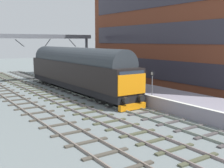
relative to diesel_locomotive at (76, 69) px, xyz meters
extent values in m
plane|color=slate|center=(0.00, -5.50, -2.49)|extent=(140.00, 140.00, 0.00)
cube|color=slate|center=(-0.72, -5.50, -2.41)|extent=(0.07, 60.00, 0.15)
cube|color=slate|center=(0.72, -5.50, -2.41)|extent=(0.07, 60.00, 0.15)
cube|color=#464142|center=(0.00, -16.75, -2.44)|extent=(2.50, 0.26, 0.09)
cube|color=#464142|center=(0.00, -15.25, -2.44)|extent=(2.50, 0.26, 0.09)
cube|color=#464142|center=(0.00, -13.75, -2.44)|extent=(2.50, 0.26, 0.09)
cube|color=#464142|center=(0.00, -12.25, -2.44)|extent=(2.50, 0.26, 0.09)
cube|color=#464142|center=(0.00, -10.75, -2.44)|extent=(2.50, 0.26, 0.09)
cube|color=#464142|center=(0.00, -9.25, -2.44)|extent=(2.50, 0.26, 0.09)
cube|color=#464142|center=(0.00, -7.75, -2.44)|extent=(2.50, 0.26, 0.09)
cube|color=#464142|center=(0.00, -6.25, -2.44)|extent=(2.50, 0.26, 0.09)
cube|color=#464142|center=(0.00, -4.75, -2.44)|extent=(2.50, 0.26, 0.09)
cube|color=#464142|center=(0.00, -3.25, -2.44)|extent=(2.50, 0.26, 0.09)
cube|color=#464142|center=(0.00, -1.75, -2.44)|extent=(2.50, 0.26, 0.09)
cube|color=#464142|center=(0.00, -0.25, -2.44)|extent=(2.50, 0.26, 0.09)
cube|color=#464142|center=(0.00, 1.25, -2.44)|extent=(2.50, 0.26, 0.09)
cube|color=#464142|center=(0.00, 2.75, -2.44)|extent=(2.50, 0.26, 0.09)
cube|color=#464142|center=(0.00, 4.25, -2.44)|extent=(2.50, 0.26, 0.09)
cube|color=#464142|center=(0.00, 5.75, -2.44)|extent=(2.50, 0.26, 0.09)
cube|color=#464142|center=(0.00, 7.25, -2.44)|extent=(2.50, 0.26, 0.09)
cube|color=#464142|center=(0.00, 8.75, -2.44)|extent=(2.50, 0.26, 0.09)
cube|color=#464142|center=(0.00, 10.25, -2.44)|extent=(2.50, 0.26, 0.09)
cube|color=#464142|center=(0.00, 11.75, -2.44)|extent=(2.50, 0.26, 0.09)
cube|color=#464142|center=(0.00, 13.25, -2.44)|extent=(2.50, 0.26, 0.09)
cube|color=#464142|center=(0.00, 14.75, -2.44)|extent=(2.50, 0.26, 0.09)
cube|color=#464142|center=(0.00, 16.25, -2.44)|extent=(2.50, 0.26, 0.09)
cube|color=#464142|center=(0.00, 17.75, -2.44)|extent=(2.50, 0.26, 0.09)
cube|color=#464142|center=(0.00, 19.25, -2.44)|extent=(2.50, 0.26, 0.09)
cube|color=#464142|center=(0.00, 20.75, -2.44)|extent=(2.50, 0.26, 0.09)
cube|color=#464142|center=(0.00, 22.25, -2.44)|extent=(2.50, 0.26, 0.09)
cube|color=#464142|center=(0.00, 23.75, -2.44)|extent=(2.50, 0.26, 0.09)
cube|color=gray|center=(-3.97, -5.50, -2.41)|extent=(0.07, 60.00, 0.15)
cube|color=gray|center=(-2.54, -5.50, -2.41)|extent=(0.07, 60.00, 0.15)
cube|color=#474935|center=(-3.25, -18.67, -2.44)|extent=(2.50, 0.26, 0.09)
cube|color=#474935|center=(-3.25, -17.21, -2.44)|extent=(2.50, 0.26, 0.09)
cube|color=#474935|center=(-3.25, -15.74, -2.44)|extent=(2.50, 0.26, 0.09)
cube|color=#474935|center=(-3.25, -14.28, -2.44)|extent=(2.50, 0.26, 0.09)
cube|color=#474935|center=(-3.25, -12.82, -2.44)|extent=(2.50, 0.26, 0.09)
cube|color=#474935|center=(-3.25, -11.35, -2.44)|extent=(2.50, 0.26, 0.09)
cube|color=#474935|center=(-3.25, -9.89, -2.44)|extent=(2.50, 0.26, 0.09)
cube|color=#474935|center=(-3.25, -8.43, -2.44)|extent=(2.50, 0.26, 0.09)
cube|color=#474935|center=(-3.25, -6.96, -2.44)|extent=(2.50, 0.26, 0.09)
cube|color=#474935|center=(-3.25, -5.50, -2.44)|extent=(2.50, 0.26, 0.09)
cube|color=#474935|center=(-3.25, -4.04, -2.44)|extent=(2.50, 0.26, 0.09)
cube|color=#474935|center=(-3.25, -2.57, -2.44)|extent=(2.50, 0.26, 0.09)
cube|color=#474935|center=(-3.25, -1.11, -2.44)|extent=(2.50, 0.26, 0.09)
cube|color=#474935|center=(-3.25, 0.35, -2.44)|extent=(2.50, 0.26, 0.09)
cube|color=#474935|center=(-3.25, 1.82, -2.44)|extent=(2.50, 0.26, 0.09)
cube|color=#474935|center=(-3.25, 3.28, -2.44)|extent=(2.50, 0.26, 0.09)
cube|color=#474935|center=(-3.25, 4.74, -2.44)|extent=(2.50, 0.26, 0.09)
cube|color=#474935|center=(-3.25, 6.21, -2.44)|extent=(2.50, 0.26, 0.09)
cube|color=#474935|center=(-3.25, 7.67, -2.44)|extent=(2.50, 0.26, 0.09)
cube|color=#474935|center=(-3.25, 9.13, -2.44)|extent=(2.50, 0.26, 0.09)
cube|color=#474935|center=(-3.25, 10.60, -2.44)|extent=(2.50, 0.26, 0.09)
cube|color=#474935|center=(-3.25, 12.06, -2.44)|extent=(2.50, 0.26, 0.09)
cube|color=#474935|center=(-3.25, 13.52, -2.44)|extent=(2.50, 0.26, 0.09)
cube|color=#474935|center=(-3.25, 14.99, -2.44)|extent=(2.50, 0.26, 0.09)
cube|color=#474935|center=(-3.25, 16.45, -2.44)|extent=(2.50, 0.26, 0.09)
cube|color=#474935|center=(-3.25, 17.91, -2.44)|extent=(2.50, 0.26, 0.09)
cube|color=#474935|center=(-3.25, 19.38, -2.44)|extent=(2.50, 0.26, 0.09)
cube|color=gray|center=(-7.13, -5.50, -2.41)|extent=(0.07, 60.00, 0.15)
cube|color=gray|center=(-5.69, -5.50, -2.41)|extent=(0.07, 60.00, 0.15)
cube|color=#474239|center=(-6.41, -15.81, -2.44)|extent=(2.50, 0.26, 0.09)
cube|color=#474239|center=(-6.41, -13.94, -2.44)|extent=(2.50, 0.26, 0.09)
cube|color=#474239|center=(-6.41, -12.06, -2.44)|extent=(2.50, 0.26, 0.09)
cube|color=#474239|center=(-6.41, -10.19, -2.44)|extent=(2.50, 0.26, 0.09)
cube|color=#474239|center=(-6.41, -8.31, -2.44)|extent=(2.50, 0.26, 0.09)
cube|color=#474239|center=(-6.41, -6.44, -2.44)|extent=(2.50, 0.26, 0.09)
cube|color=#474239|center=(-6.41, -4.56, -2.44)|extent=(2.50, 0.26, 0.09)
cube|color=#474239|center=(-6.41, -2.69, -2.44)|extent=(2.50, 0.26, 0.09)
cube|color=#474239|center=(-6.41, -0.81, -2.44)|extent=(2.50, 0.26, 0.09)
cube|color=#474239|center=(-6.41, 1.06, -2.44)|extent=(2.50, 0.26, 0.09)
cube|color=#474239|center=(-6.41, 2.94, -2.44)|extent=(2.50, 0.26, 0.09)
cube|color=#474239|center=(-6.41, 4.81, -2.44)|extent=(2.50, 0.26, 0.09)
cube|color=gray|center=(3.60, -5.50, -1.99)|extent=(4.00, 44.00, 1.00)
cube|color=white|center=(1.75, -5.50, -1.48)|extent=(0.30, 44.00, 0.01)
cube|color=#33303B|center=(8.53, -3.51, -0.31)|extent=(0.06, 26.06, 2.22)
cube|color=#33303B|center=(8.53, -3.51, 3.65)|extent=(0.06, 26.06, 2.22)
cube|color=black|center=(0.00, 0.04, -1.67)|extent=(2.56, 19.02, 0.60)
cube|color=black|center=(0.00, 0.04, -0.32)|extent=(2.70, 19.02, 2.10)
cylinder|color=#2C3137|center=(0.00, 0.04, 0.91)|extent=(2.56, 17.50, 2.57)
cube|color=orange|center=(0.00, -9.52, -0.47)|extent=(2.65, 0.08, 1.58)
cube|color=#232D3D|center=(0.00, -9.50, 0.26)|extent=(2.38, 0.04, 0.64)
cube|color=#232D3D|center=(1.37, 0.04, -0.02)|extent=(0.04, 13.32, 0.44)
cylinder|color=black|center=(-0.75, -9.73, -1.57)|extent=(0.48, 0.35, 0.48)
cylinder|color=black|center=(0.75, -9.73, -1.57)|extent=(0.48, 0.35, 0.48)
cube|color=orange|center=(0.00, -9.58, -2.20)|extent=(2.43, 0.36, 0.47)
cylinder|color=black|center=(0.00, -7.72, -1.97)|extent=(1.64, 1.04, 1.04)
cylinder|color=black|center=(0.00, -6.62, -1.97)|extent=(1.64, 1.04, 1.04)
cylinder|color=black|center=(0.00, -5.52, -1.97)|extent=(1.64, 1.04, 1.04)
cylinder|color=black|center=(0.00, 5.59, -1.97)|extent=(1.64, 1.04, 1.04)
cylinder|color=black|center=(0.00, 6.69, -1.97)|extent=(1.64, 1.04, 1.04)
cylinder|color=black|center=(0.00, 7.79, -1.97)|extent=(1.64, 1.04, 1.04)
cylinder|color=slate|center=(2.03, -9.55, -0.51)|extent=(0.08, 0.08, 1.93)
cube|color=black|center=(2.00, -9.55, 0.27)|extent=(0.05, 0.44, 0.36)
cube|color=white|center=(1.97, -9.55, 0.27)|extent=(0.01, 0.20, 0.24)
cylinder|color=#2D2642|center=(3.20, -0.56, -1.06)|extent=(0.13, 0.13, 0.84)
cylinder|color=#2D2642|center=(3.14, -0.36, -1.06)|extent=(0.13, 0.13, 0.84)
cylinder|color=#526041|center=(3.17, -0.46, -0.36)|extent=(0.42, 0.42, 0.56)
sphere|color=tan|center=(3.17, -0.46, 0.05)|extent=(0.22, 0.22, 0.22)
cylinder|color=#526041|center=(3.23, -0.66, -0.36)|extent=(0.09, 0.09, 0.52)
cylinder|color=#526041|center=(3.11, -0.26, -0.36)|extent=(0.09, 0.09, 0.52)
cylinder|color=slate|center=(6.50, 9.62, 0.35)|extent=(0.36, 0.36, 5.67)
cube|color=slate|center=(-1.16, 9.62, 3.44)|extent=(15.71, 2.00, 0.50)
cylinder|color=slate|center=(-2.97, 9.62, 2.59)|extent=(1.15, 0.10, 0.96)
cylinder|color=slate|center=(0.66, 9.62, 2.59)|extent=(0.94, 0.10, 1.16)
cylinder|color=slate|center=(4.29, 9.62, 2.59)|extent=(1.07, 0.10, 1.05)
camera|label=1|loc=(-13.24, -26.59, 2.83)|focal=45.57mm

